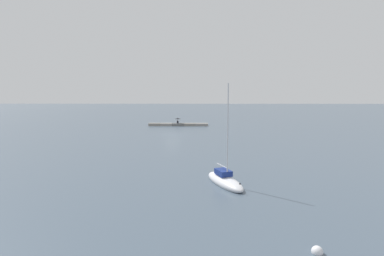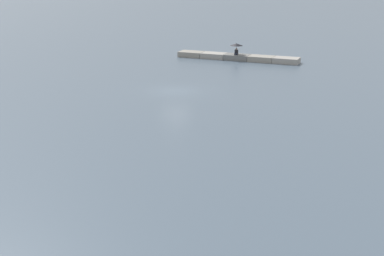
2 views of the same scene
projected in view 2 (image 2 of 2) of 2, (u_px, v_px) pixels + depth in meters
The scene contains 4 objects.
ground_plane at pixel (176, 91), 47.11m from camera, with size 500.00×500.00×0.00m, color #475666.
seawall_pier at pixel (237, 57), 62.26m from camera, with size 14.26×1.91×0.62m.
person_seated_dark_left at pixel (236, 52), 62.15m from camera, with size 0.46×0.64×0.73m.
umbrella_open_black at pixel (236, 45), 61.90m from camera, with size 1.47×1.47×1.31m.
Camera 2 is at (-19.00, 41.91, 10.67)m, focal length 50.70 mm.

